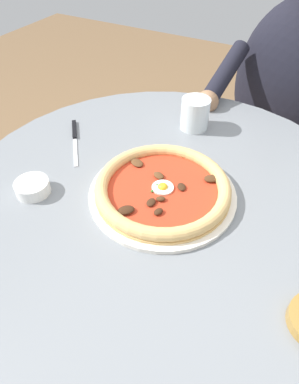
{
  "coord_description": "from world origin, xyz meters",
  "views": [
    {
      "loc": [
        -0.51,
        -0.24,
        1.26
      ],
      "look_at": [
        -0.02,
        0.03,
        0.74
      ],
      "focal_mm": 31.28,
      "sensor_mm": 36.0,
      "label": 1
    }
  ],
  "objects_px": {
    "diner_person": "(273,134)",
    "ramekin_capers": "(32,187)",
    "dining_table": "(163,242)",
    "pizza_on_plate": "(163,189)",
    "water_glass": "(195,115)",
    "cafe_chair_diner": "(289,117)",
    "steak_knife": "(75,135)"
  },
  "relations": [
    {
      "from": "diner_person",
      "to": "ramekin_capers",
      "type": "bearing_deg",
      "value": 154.31
    },
    {
      "from": "dining_table",
      "to": "pizza_on_plate",
      "type": "bearing_deg",
      "value": -179.87
    },
    {
      "from": "water_glass",
      "to": "cafe_chair_diner",
      "type": "distance_m",
      "value": 0.62
    },
    {
      "from": "diner_person",
      "to": "cafe_chair_diner",
      "type": "bearing_deg",
      "value": -11.97
    },
    {
      "from": "dining_table",
      "to": "diner_person",
      "type": "xyz_separation_m",
      "value": [
        0.68,
        -0.13,
        -0.01
      ]
    },
    {
      "from": "water_glass",
      "to": "pizza_on_plate",
      "type": "bearing_deg",
      "value": -170.75
    },
    {
      "from": "cafe_chair_diner",
      "to": "water_glass",
      "type": "bearing_deg",
      "value": 158.59
    },
    {
      "from": "ramekin_capers",
      "to": "diner_person",
      "type": "xyz_separation_m",
      "value": [
        0.83,
        -0.4,
        -0.22
      ]
    },
    {
      "from": "pizza_on_plate",
      "to": "dining_table",
      "type": "bearing_deg",
      "value": 0.13
    },
    {
      "from": "steak_knife",
      "to": "cafe_chair_diner",
      "type": "height_order",
      "value": "cafe_chair_diner"
    },
    {
      "from": "pizza_on_plate",
      "to": "water_glass",
      "type": "height_order",
      "value": "water_glass"
    },
    {
      "from": "ramekin_capers",
      "to": "dining_table",
      "type": "bearing_deg",
      "value": -61.09
    },
    {
      "from": "pizza_on_plate",
      "to": "diner_person",
      "type": "height_order",
      "value": "diner_person"
    },
    {
      "from": "water_glass",
      "to": "steak_knife",
      "type": "height_order",
      "value": "water_glass"
    },
    {
      "from": "ramekin_capers",
      "to": "pizza_on_plate",
      "type": "bearing_deg",
      "value": -63.25
    },
    {
      "from": "water_glass",
      "to": "diner_person",
      "type": "bearing_deg",
      "value": -24.48
    },
    {
      "from": "ramekin_capers",
      "to": "diner_person",
      "type": "distance_m",
      "value": 0.94
    },
    {
      "from": "water_glass",
      "to": "cafe_chair_diner",
      "type": "height_order",
      "value": "cafe_chair_diner"
    },
    {
      "from": "pizza_on_plate",
      "to": "steak_knife",
      "type": "height_order",
      "value": "pizza_on_plate"
    },
    {
      "from": "diner_person",
      "to": "cafe_chair_diner",
      "type": "relative_size",
      "value": 1.31
    },
    {
      "from": "dining_table",
      "to": "water_glass",
      "type": "relative_size",
      "value": 11.12
    },
    {
      "from": "pizza_on_plate",
      "to": "water_glass",
      "type": "xyz_separation_m",
      "value": [
        0.29,
        0.05,
        0.02
      ]
    },
    {
      "from": "water_glass",
      "to": "cafe_chair_diner",
      "type": "xyz_separation_m",
      "value": [
        0.54,
        -0.21,
        -0.23
      ]
    },
    {
      "from": "pizza_on_plate",
      "to": "diner_person",
      "type": "xyz_separation_m",
      "value": [
        0.69,
        -0.13,
        -0.22
      ]
    },
    {
      "from": "pizza_on_plate",
      "to": "cafe_chair_diner",
      "type": "relative_size",
      "value": 0.37
    },
    {
      "from": "cafe_chair_diner",
      "to": "diner_person",
      "type": "bearing_deg",
      "value": 168.03
    },
    {
      "from": "water_glass",
      "to": "diner_person",
      "type": "xyz_separation_m",
      "value": [
        0.4,
        -0.18,
        -0.24
      ]
    },
    {
      "from": "ramekin_capers",
      "to": "diner_person",
      "type": "bearing_deg",
      "value": -25.69
    },
    {
      "from": "dining_table",
      "to": "ramekin_capers",
      "type": "bearing_deg",
      "value": 118.91
    },
    {
      "from": "pizza_on_plate",
      "to": "steak_knife",
      "type": "distance_m",
      "value": 0.33
    },
    {
      "from": "dining_table",
      "to": "water_glass",
      "type": "distance_m",
      "value": 0.36
    },
    {
      "from": "steak_knife",
      "to": "ramekin_capers",
      "type": "bearing_deg",
      "value": -165.72
    }
  ]
}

